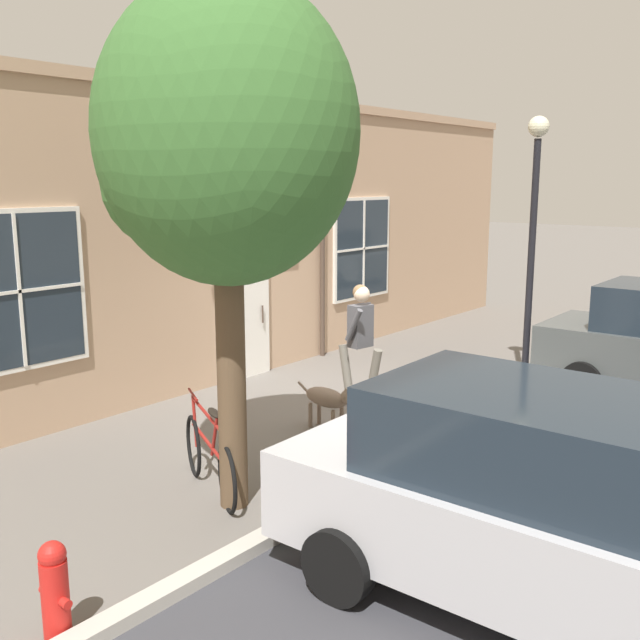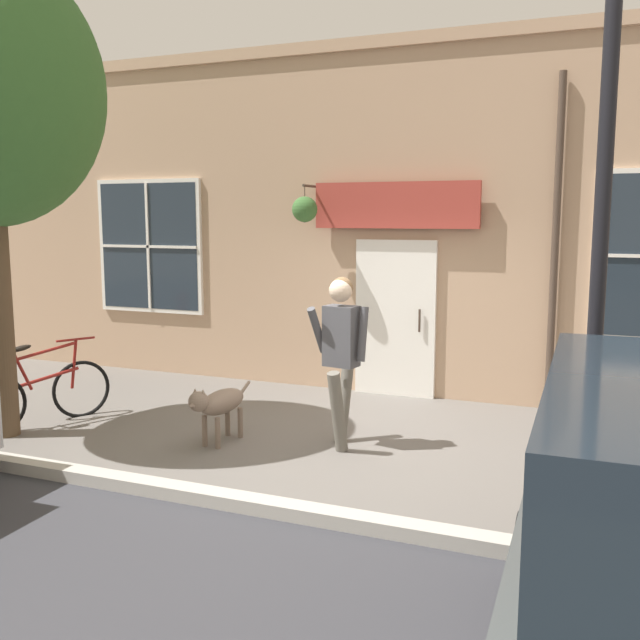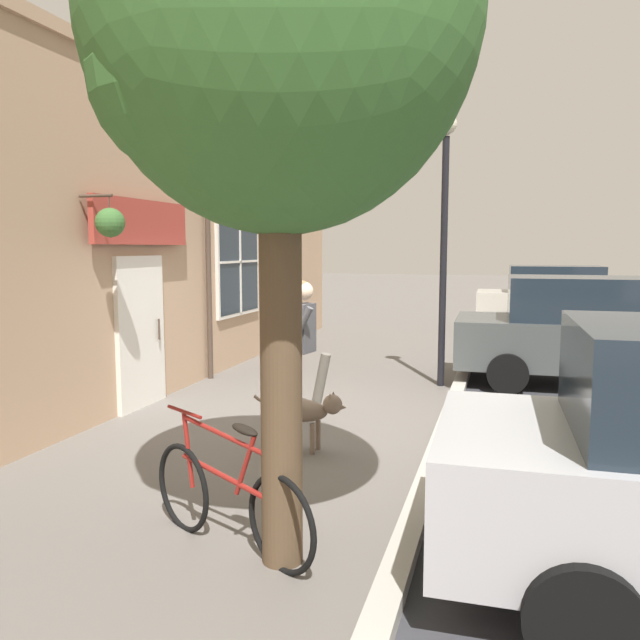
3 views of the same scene
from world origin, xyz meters
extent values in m
plane|color=#66605B|center=(0.00, 0.00, 0.00)|extent=(90.00, 90.00, 0.00)
cube|color=#B2ADA3|center=(2.00, 0.00, 0.06)|extent=(0.20, 28.00, 0.12)
cube|color=tan|center=(-2.35, 0.00, 2.28)|extent=(0.30, 18.00, 4.55)
cube|color=tan|center=(-2.35, 0.00, 4.63)|extent=(0.42, 18.00, 0.16)
cube|color=white|center=(-2.18, -0.01, 1.05)|extent=(0.10, 1.10, 2.10)
cube|color=#232D38|center=(-2.15, -0.01, 1.00)|extent=(0.03, 0.90, 1.90)
cylinder|color=#47382D|center=(-2.09, 0.34, 1.05)|extent=(0.03, 0.03, 0.30)
cube|color=#AD3D33|center=(-2.08, -0.01, 2.55)|extent=(0.08, 2.20, 0.60)
cylinder|color=#47382D|center=(-2.12, 1.99, 2.05)|extent=(0.09, 0.09, 4.10)
cylinder|color=#47382D|center=(-1.96, -1.16, 2.81)|extent=(0.44, 0.04, 0.04)
cylinder|color=#47382D|center=(-1.78, -1.16, 2.63)|extent=(0.01, 0.01, 0.34)
cone|color=#2D2823|center=(-1.78, -1.16, 2.41)|extent=(0.32, 0.32, 0.18)
sphere|color=#3D6B33|center=(-1.78, -1.16, 2.50)|extent=(0.34, 0.34, 0.34)
cube|color=white|center=(-2.18, -3.90, 1.95)|extent=(0.08, 1.82, 2.02)
cube|color=#232D38|center=(-2.15, -3.90, 1.95)|extent=(0.03, 1.70, 1.90)
cube|color=white|center=(-2.13, -3.90, 1.95)|extent=(0.04, 0.04, 1.90)
cube|color=white|center=(-2.13, -3.90, 1.95)|extent=(0.04, 1.70, 0.04)
cylinder|color=#6B665B|center=(0.38, 0.12, 0.43)|extent=(0.33, 0.18, 0.87)
cylinder|color=#6B665B|center=(-0.06, 0.04, 0.43)|extent=(0.33, 0.18, 0.87)
cube|color=#4C4C51|center=(0.16, 0.08, 1.18)|extent=(0.28, 0.37, 0.63)
sphere|color=beige|center=(0.18, 0.08, 1.66)|extent=(0.24, 0.24, 0.24)
sphere|color=brown|center=(0.15, 0.08, 1.68)|extent=(0.23, 0.23, 0.23)
cylinder|color=#4C4C51|center=(0.16, 0.31, 1.22)|extent=(0.17, 0.11, 0.57)
cylinder|color=#4C4C51|center=(0.22, -0.16, 1.24)|extent=(0.34, 0.14, 0.52)
ellipsoid|color=#7F6B5B|center=(0.50, -1.15, 0.45)|extent=(0.73, 0.34, 0.25)
cylinder|color=#7F6B5B|center=(0.72, -1.08, 0.17)|extent=(0.06, 0.06, 0.33)
cylinder|color=#7F6B5B|center=(0.70, -1.25, 0.17)|extent=(0.06, 0.06, 0.33)
cylinder|color=#7F6B5B|center=(0.29, -1.05, 0.17)|extent=(0.06, 0.06, 0.33)
cylinder|color=#7F6B5B|center=(0.28, -1.21, 0.17)|extent=(0.06, 0.06, 0.33)
sphere|color=#7F6B5B|center=(0.91, -1.19, 0.54)|extent=(0.21, 0.21, 0.21)
cone|color=#7F6B5B|center=(1.02, -1.20, 0.52)|extent=(0.11, 0.10, 0.09)
cone|color=#7F6B5B|center=(0.90, -1.14, 0.64)|extent=(0.06, 0.06, 0.07)
cone|color=#7F6B5B|center=(0.89, -1.24, 0.64)|extent=(0.06, 0.06, 0.07)
cylinder|color=#7F6B5B|center=(0.07, -1.11, 0.50)|extent=(0.21, 0.06, 0.14)
torus|color=black|center=(0.25, -3.24, 0.33)|extent=(0.63, 0.39, 0.70)
cylinder|color=maroon|center=(0.73, -3.44, 0.53)|extent=(0.93, 0.40, 0.18)
cylinder|color=maroon|center=(0.90, -3.51, 0.67)|extent=(0.22, 0.12, 0.48)
cylinder|color=maroon|center=(0.69, -3.42, 0.85)|extent=(0.78, 0.34, 0.15)
cylinder|color=maroon|center=(0.32, -3.27, 0.65)|extent=(0.12, 0.08, 0.58)
cylinder|color=maroon|center=(0.29, -3.26, 0.95)|extent=(0.41, 0.25, 0.03)
ellipsoid|color=black|center=(0.90, -3.51, 0.93)|extent=(0.27, 0.18, 0.09)
cylinder|color=black|center=(2.71, 2.26, 0.31)|extent=(0.62, 0.19, 0.62)
cylinder|color=black|center=(1.69, 2.54, 1.96)|extent=(0.11, 0.11, 3.92)
camera|label=1|loc=(6.21, -8.26, 3.30)|focal=40.00mm
camera|label=2|loc=(6.97, 2.60, 2.42)|focal=40.00mm
camera|label=3|loc=(2.63, -7.46, 2.21)|focal=35.00mm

